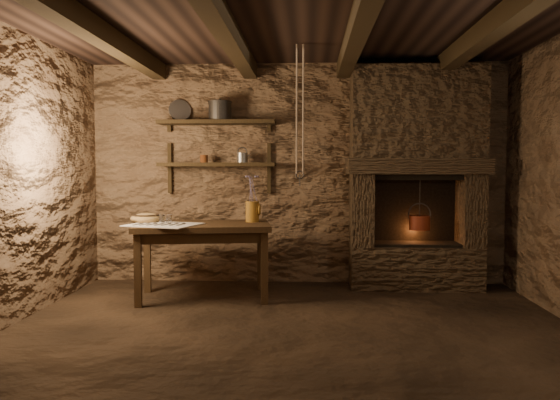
# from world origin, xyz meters

# --- Properties ---
(floor) EXTENTS (4.50, 4.50, 0.00)m
(floor) POSITION_xyz_m (0.00, 0.00, 0.00)
(floor) COLOR black
(floor) RESTS_ON ground
(back_wall) EXTENTS (4.50, 0.04, 2.40)m
(back_wall) POSITION_xyz_m (0.00, 2.00, 1.20)
(back_wall) COLOR #4E3624
(back_wall) RESTS_ON floor
(front_wall) EXTENTS (4.50, 0.04, 2.40)m
(front_wall) POSITION_xyz_m (0.00, -2.00, 1.20)
(front_wall) COLOR #4E3624
(front_wall) RESTS_ON floor
(ceiling) EXTENTS (4.50, 4.00, 0.04)m
(ceiling) POSITION_xyz_m (0.00, 0.00, 2.40)
(ceiling) COLOR black
(ceiling) RESTS_ON back_wall
(beam_far_left) EXTENTS (0.14, 3.95, 0.16)m
(beam_far_left) POSITION_xyz_m (-1.50, 0.00, 2.31)
(beam_far_left) COLOR black
(beam_far_left) RESTS_ON ceiling
(beam_mid_left) EXTENTS (0.14, 3.95, 0.16)m
(beam_mid_left) POSITION_xyz_m (-0.50, 0.00, 2.31)
(beam_mid_left) COLOR black
(beam_mid_left) RESTS_ON ceiling
(beam_mid_right) EXTENTS (0.14, 3.95, 0.16)m
(beam_mid_right) POSITION_xyz_m (0.50, 0.00, 2.31)
(beam_mid_right) COLOR black
(beam_mid_right) RESTS_ON ceiling
(beam_far_right) EXTENTS (0.14, 3.95, 0.16)m
(beam_far_right) POSITION_xyz_m (1.50, 0.00, 2.31)
(beam_far_right) COLOR black
(beam_far_right) RESTS_ON ceiling
(shelf_lower) EXTENTS (1.25, 0.30, 0.04)m
(shelf_lower) POSITION_xyz_m (-0.85, 1.84, 1.30)
(shelf_lower) COLOR black
(shelf_lower) RESTS_ON back_wall
(shelf_upper) EXTENTS (1.25, 0.30, 0.04)m
(shelf_upper) POSITION_xyz_m (-0.85, 1.84, 1.75)
(shelf_upper) COLOR black
(shelf_upper) RESTS_ON back_wall
(hearth) EXTENTS (1.43, 0.51, 2.30)m
(hearth) POSITION_xyz_m (1.25, 1.77, 1.23)
(hearth) COLOR #36271B
(hearth) RESTS_ON floor
(work_table) EXTENTS (1.37, 0.91, 0.73)m
(work_table) POSITION_xyz_m (-0.89, 1.20, 0.39)
(work_table) COLOR #301F10
(work_table) RESTS_ON floor
(linen_cloth) EXTENTS (0.74, 0.66, 0.01)m
(linen_cloth) POSITION_xyz_m (-1.23, 1.04, 0.73)
(linen_cloth) COLOR beige
(linen_cloth) RESTS_ON work_table
(pewter_cutlery_row) EXTENTS (0.56, 0.35, 0.01)m
(pewter_cutlery_row) POSITION_xyz_m (-1.23, 1.02, 0.74)
(pewter_cutlery_row) COLOR gray
(pewter_cutlery_row) RESTS_ON linen_cloth
(drinking_glasses) EXTENTS (0.20, 0.06, 0.08)m
(drinking_glasses) POSITION_xyz_m (-1.21, 1.16, 0.78)
(drinking_glasses) COLOR silver
(drinking_glasses) RESTS_ON linen_cloth
(stoneware_jug) EXTENTS (0.15, 0.14, 0.47)m
(stoneware_jug) POSITION_xyz_m (-0.42, 1.38, 0.93)
(stoneware_jug) COLOR #A86D20
(stoneware_jug) RESTS_ON work_table
(wooden_bowl) EXTENTS (0.35, 0.35, 0.11)m
(wooden_bowl) POSITION_xyz_m (-1.47, 1.29, 0.76)
(wooden_bowl) COLOR olive
(wooden_bowl) RESTS_ON work_table
(iron_stockpot) EXTENTS (0.27, 0.27, 0.18)m
(iron_stockpot) POSITION_xyz_m (-0.82, 1.84, 1.86)
(iron_stockpot) COLOR #2A2725
(iron_stockpot) RESTS_ON shelf_upper
(tin_pan) EXTENTS (0.26, 0.19, 0.24)m
(tin_pan) POSITION_xyz_m (-1.28, 1.94, 1.89)
(tin_pan) COLOR #989893
(tin_pan) RESTS_ON shelf_upper
(small_kettle) EXTENTS (0.16, 0.13, 0.16)m
(small_kettle) POSITION_xyz_m (-0.58, 1.84, 1.37)
(small_kettle) COLOR #989893
(small_kettle) RESTS_ON shelf_lower
(rusty_tin) EXTENTS (0.08, 0.08, 0.08)m
(rusty_tin) POSITION_xyz_m (-0.99, 1.84, 1.36)
(rusty_tin) COLOR #5D2A12
(rusty_tin) RESTS_ON shelf_lower
(red_pot) EXTENTS (0.24, 0.21, 0.54)m
(red_pot) POSITION_xyz_m (1.28, 1.72, 0.71)
(red_pot) COLOR maroon
(red_pot) RESTS_ON hearth
(hanging_ropes) EXTENTS (0.08, 0.08, 1.20)m
(hanging_ropes) POSITION_xyz_m (0.05, 1.05, 1.80)
(hanging_ropes) COLOR #C5AA8B
(hanging_ropes) RESTS_ON ceiling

